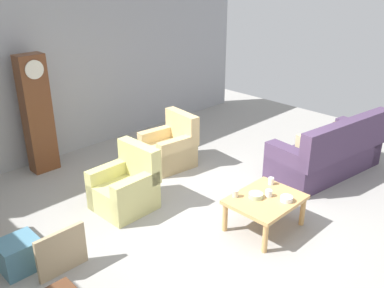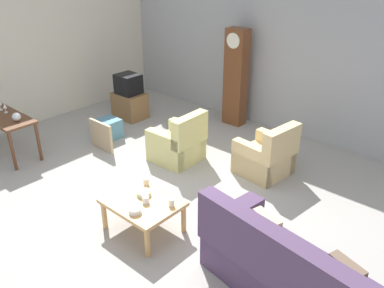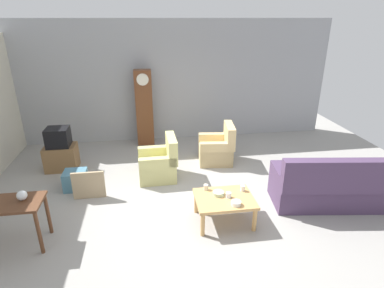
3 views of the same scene
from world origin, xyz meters
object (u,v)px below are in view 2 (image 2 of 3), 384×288
(cup_white_porcelain, at_px, (171,202))
(bowl_shallow_green, at_px, (144,193))
(armchair_olive_far, at_px, (266,157))
(glass_dome_cloche, at_px, (16,117))
(framed_picture_leaning, at_px, (101,136))
(wine_glass_short, at_px, (5,107))
(coffee_table_wood, at_px, (143,205))
(grandfather_clock, at_px, (236,78))
(bowl_white_stacked, at_px, (135,210))
(tv_stand_cabinet, at_px, (130,105))
(couch_floral, at_px, (293,276))
(cup_cream_tall, at_px, (146,182))
(storage_box_blue, at_px, (108,128))
(armchair_olive_near, at_px, (178,145))
(cup_blue_rimmed, at_px, (146,200))
(console_table_dark, at_px, (6,122))
(tv_crt, at_px, (128,84))

(cup_white_porcelain, relative_size, bowl_shallow_green, 0.52)
(armchair_olive_far, relative_size, glass_dome_cloche, 6.22)
(framed_picture_leaning, bearing_deg, wine_glass_short, -136.32)
(coffee_table_wood, bearing_deg, glass_dome_cloche, -178.38)
(grandfather_clock, relative_size, bowl_white_stacked, 12.50)
(tv_stand_cabinet, bearing_deg, armchair_olive_far, -2.11)
(couch_floral, relative_size, coffee_table_wood, 2.29)
(couch_floral, bearing_deg, cup_cream_tall, 177.77)
(bowl_white_stacked, bearing_deg, glass_dome_cloche, 177.26)
(wine_glass_short, bearing_deg, cup_white_porcelain, 3.08)
(bowl_white_stacked, bearing_deg, storage_box_blue, 148.28)
(framed_picture_leaning, relative_size, bowl_shallow_green, 3.11)
(framed_picture_leaning, bearing_deg, coffee_table_wood, -24.82)
(armchair_olive_near, xyz_separation_m, cup_cream_tall, (0.74, -1.42, 0.20))
(wine_glass_short, bearing_deg, cup_blue_rimmed, 0.62)
(armchair_olive_near, height_order, cup_cream_tall, armchair_olive_near)
(armchair_olive_far, height_order, tv_stand_cabinet, armchair_olive_far)
(tv_stand_cabinet, relative_size, framed_picture_leaning, 1.13)
(wine_glass_short, bearing_deg, armchair_olive_near, 34.65)
(armchair_olive_far, distance_m, cup_blue_rimmed, 2.37)
(tv_stand_cabinet, distance_m, bowl_white_stacked, 4.27)
(framed_picture_leaning, height_order, cup_white_porcelain, cup_white_porcelain)
(armchair_olive_far, xyz_separation_m, console_table_dark, (-3.84, -2.47, 0.34))
(coffee_table_wood, bearing_deg, storage_box_blue, 150.82)
(cup_white_porcelain, distance_m, wine_glass_short, 3.93)
(tv_stand_cabinet, xyz_separation_m, glass_dome_cloche, (0.11, -2.56, 0.55))
(armchair_olive_near, relative_size, glass_dome_cloche, 6.22)
(coffee_table_wood, height_order, bowl_shallow_green, bowl_shallow_green)
(couch_floral, xyz_separation_m, coffee_table_wood, (-2.07, -0.21, 0.04))
(tv_stand_cabinet, bearing_deg, console_table_dark, -95.70)
(armchair_olive_near, relative_size, cup_blue_rimmed, 10.24)
(grandfather_clock, distance_m, glass_dome_cloche, 4.23)
(cup_cream_tall, bearing_deg, grandfather_clock, 106.22)
(couch_floral, relative_size, tv_stand_cabinet, 3.23)
(cup_white_porcelain, bearing_deg, cup_blue_rimmed, -149.84)
(coffee_table_wood, relative_size, cup_blue_rimmed, 10.68)
(armchair_olive_near, distance_m, framed_picture_leaning, 1.51)
(grandfather_clock, bearing_deg, glass_dome_cloche, -115.10)
(cup_cream_tall, height_order, wine_glass_short, wine_glass_short)
(cup_blue_rimmed, height_order, bowl_white_stacked, cup_blue_rimmed)
(cup_cream_tall, bearing_deg, coffee_table_wood, -49.10)
(storage_box_blue, bearing_deg, tv_stand_cabinet, 116.17)
(tv_stand_cabinet, distance_m, wine_glass_short, 2.61)
(coffee_table_wood, bearing_deg, grandfather_clock, 108.62)
(armchair_olive_near, bearing_deg, tv_crt, 160.98)
(cup_blue_rimmed, bearing_deg, storage_box_blue, 151.36)
(armchair_olive_near, bearing_deg, cup_white_porcelain, -48.97)
(coffee_table_wood, relative_size, storage_box_blue, 2.19)
(armchair_olive_near, xyz_separation_m, bowl_white_stacked, (1.12, -1.96, 0.18))
(cup_cream_tall, xyz_separation_m, wine_glass_short, (-3.29, -0.34, 0.36))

